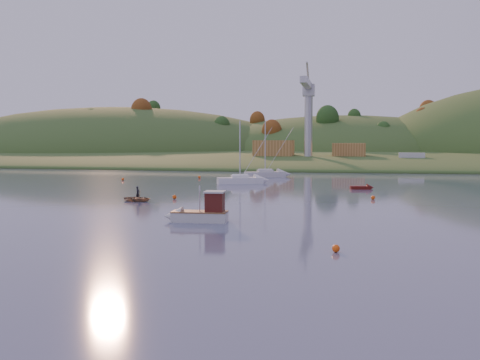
% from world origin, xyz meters
% --- Properties ---
extents(ground, '(500.00, 500.00, 0.00)m').
position_xyz_m(ground, '(0.00, 0.00, 0.00)').
color(ground, '#37425B').
rests_on(ground, ground).
extents(far_shore, '(620.00, 220.00, 1.50)m').
position_xyz_m(far_shore, '(0.00, 230.00, 0.00)').
color(far_shore, '#385220').
rests_on(far_shore, ground).
extents(shore_slope, '(640.00, 150.00, 7.00)m').
position_xyz_m(shore_slope, '(0.00, 165.00, 0.00)').
color(shore_slope, '#385220').
rests_on(shore_slope, ground).
extents(hill_left_far, '(120.00, 100.00, 32.00)m').
position_xyz_m(hill_left_far, '(-160.00, 215.00, 0.00)').
color(hill_left_far, '#385220').
rests_on(hill_left_far, ground).
extents(hill_left, '(170.00, 140.00, 44.00)m').
position_xyz_m(hill_left, '(-90.00, 200.00, 0.00)').
color(hill_left, '#385220').
rests_on(hill_left, ground).
extents(hill_center, '(140.00, 120.00, 36.00)m').
position_xyz_m(hill_center, '(10.00, 210.00, 0.00)').
color(hill_center, '#385220').
rests_on(hill_center, ground).
extents(hillside_trees, '(280.00, 50.00, 32.00)m').
position_xyz_m(hillside_trees, '(0.00, 185.00, 0.00)').
color(hillside_trees, '#1E4B1A').
rests_on(hillside_trees, ground).
extents(wharf, '(42.00, 16.00, 2.40)m').
position_xyz_m(wharf, '(5.00, 122.00, 1.20)').
color(wharf, slate).
rests_on(wharf, ground).
extents(shed_west, '(11.00, 8.00, 4.80)m').
position_xyz_m(shed_west, '(-8.00, 123.00, 4.80)').
color(shed_west, '#986632').
rests_on(shed_west, wharf).
extents(shed_east, '(9.00, 7.00, 4.00)m').
position_xyz_m(shed_east, '(13.00, 124.00, 4.40)').
color(shed_east, '#986632').
rests_on(shed_east, wharf).
extents(dock_crane, '(3.20, 28.00, 20.30)m').
position_xyz_m(dock_crane, '(2.00, 118.39, 17.17)').
color(dock_crane, '#B7B7BC').
rests_on(dock_crane, wharf).
extents(fishing_boat, '(5.75, 2.11, 3.60)m').
position_xyz_m(fishing_boat, '(-0.09, 15.94, 0.80)').
color(fishing_boat, silver).
rests_on(fishing_boat, ground).
extents(sailboat_near, '(8.09, 5.19, 10.81)m').
position_xyz_m(sailboat_near, '(-2.87, 73.58, 0.71)').
color(sailboat_near, silver).
rests_on(sailboat_near, ground).
extents(sailboat_far, '(7.74, 4.84, 10.33)m').
position_xyz_m(sailboat_far, '(-4.52, 57.24, 0.69)').
color(sailboat_far, white).
rests_on(sailboat_far, ground).
extents(canoe, '(3.62, 2.83, 0.68)m').
position_xyz_m(canoe, '(-11.10, 29.73, 0.34)').
color(canoe, '#997754').
rests_on(canoe, ground).
extents(paddler, '(0.44, 0.59, 1.50)m').
position_xyz_m(paddler, '(-11.10, 29.73, 0.75)').
color(paddler, black).
rests_on(paddler, ground).
extents(red_tender, '(3.59, 1.87, 1.16)m').
position_xyz_m(red_tender, '(15.35, 51.10, 0.24)').
color(red_tender, '#57120C').
rests_on(red_tender, ground).
extents(work_vessel, '(15.54, 6.44, 3.91)m').
position_xyz_m(work_vessel, '(29.21, 118.00, 1.39)').
color(work_vessel, '#525E6C').
rests_on(work_vessel, ground).
extents(buoy_0, '(0.50, 0.50, 0.50)m').
position_xyz_m(buoy_0, '(12.21, 5.35, 0.25)').
color(buoy_0, '#F9540D').
rests_on(buoy_0, ground).
extents(buoy_1, '(0.50, 0.50, 0.50)m').
position_xyz_m(buoy_1, '(15.87, 37.02, 0.25)').
color(buoy_1, '#F9540D').
rests_on(buoy_1, ground).
extents(buoy_2, '(0.50, 0.50, 0.50)m').
position_xyz_m(buoy_2, '(-26.33, 59.95, 0.25)').
color(buoy_2, '#F9540D').
rests_on(buoy_2, ground).
extents(buoy_3, '(0.50, 0.50, 0.50)m').
position_xyz_m(buoy_3, '(-14.42, 67.77, 0.25)').
color(buoy_3, '#F9540D').
rests_on(buoy_3, ground).
extents(buoy_4, '(0.50, 0.50, 0.50)m').
position_xyz_m(buoy_4, '(-7.70, 32.95, 0.25)').
color(buoy_4, '#F9540D').
rests_on(buoy_4, ground).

